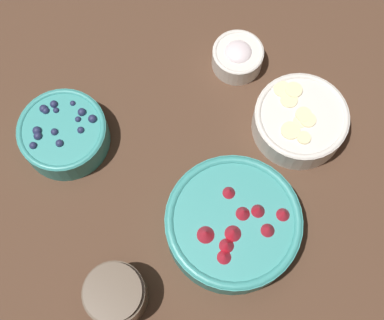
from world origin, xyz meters
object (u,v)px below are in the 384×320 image
jar_chocolate (116,295)px  bowl_strawberries (233,224)px  bowl_blueberries (64,133)px  bowl_cream (238,56)px  bowl_bananas (300,120)px

jar_chocolate → bowl_strawberries: bearing=-170.0°
bowl_blueberries → bowl_cream: 0.36m
bowl_bananas → bowl_cream: (0.05, -0.17, -0.01)m
bowl_strawberries → bowl_blueberries: 0.34m
bowl_strawberries → jar_chocolate: 0.22m
bowl_strawberries → bowl_bananas: (-0.19, -0.13, -0.01)m
bowl_blueberries → jar_chocolate: (0.00, 0.30, 0.00)m
bowl_bananas → bowl_cream: size_ratio=1.74×
bowl_strawberries → bowl_cream: size_ratio=2.35×
bowl_strawberries → bowl_bananas: size_ratio=1.35×
bowl_blueberries → jar_chocolate: 0.30m
bowl_blueberries → bowl_cream: bowl_blueberries is taller
bowl_strawberries → bowl_cream: (-0.14, -0.30, -0.01)m
bowl_strawberries → bowl_cream: bowl_strawberries is taller
bowl_strawberries → jar_chocolate: bowl_strawberries is taller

